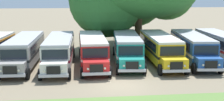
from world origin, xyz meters
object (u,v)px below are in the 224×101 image
object	(u,v)px
parked_bus_slot_1	(24,50)
parked_bus_slot_3	(93,49)
parked_bus_slot_5	(160,47)
parked_bus_slot_4	(127,47)
parked_bus_slot_6	(192,47)
parked_bus_slot_7	(222,45)
parked_bus_slot_2	(59,50)

from	to	relation	value
parked_bus_slot_1	parked_bus_slot_3	bearing A→B (deg)	90.02
parked_bus_slot_1	parked_bus_slot_5	world-z (taller)	same
parked_bus_slot_4	parked_bus_slot_6	bearing A→B (deg)	90.55
parked_bus_slot_1	parked_bus_slot_7	bearing A→B (deg)	92.35
parked_bus_slot_3	parked_bus_slot_7	size ratio (longest dim) A/B	1.00
parked_bus_slot_7	parked_bus_slot_3	bearing A→B (deg)	-87.24
parked_bus_slot_2	parked_bus_slot_3	distance (m)	3.31
parked_bus_slot_3	parked_bus_slot_5	size ratio (longest dim) A/B	1.00
parked_bus_slot_2	parked_bus_slot_7	distance (m)	17.29
parked_bus_slot_4	parked_bus_slot_5	size ratio (longest dim) A/B	1.01
parked_bus_slot_4	parked_bus_slot_3	bearing A→B (deg)	-75.53
parked_bus_slot_2	parked_bus_slot_6	world-z (taller)	same
parked_bus_slot_3	parked_bus_slot_6	xyz separation A→B (m)	(10.50, 0.14, 0.00)
parked_bus_slot_5	parked_bus_slot_6	xyz separation A→B (m)	(3.47, 0.01, 0.00)
parked_bus_slot_6	parked_bus_slot_1	bearing A→B (deg)	-85.02
parked_bus_slot_1	parked_bus_slot_5	bearing A→B (deg)	91.33
parked_bus_slot_2	parked_bus_slot_7	bearing A→B (deg)	93.48
parked_bus_slot_3	parked_bus_slot_5	xyz separation A→B (m)	(7.03, 0.13, 0.00)
parked_bus_slot_3	parked_bus_slot_5	distance (m)	7.03
parked_bus_slot_2	parked_bus_slot_4	bearing A→B (deg)	98.20
parked_bus_slot_3	parked_bus_slot_1	bearing A→B (deg)	-92.09
parked_bus_slot_5	parked_bus_slot_7	xyz separation A→B (m)	(6.95, 0.34, 0.00)
parked_bus_slot_3	parked_bus_slot_6	world-z (taller)	same
parked_bus_slot_2	parked_bus_slot_6	bearing A→B (deg)	92.67
parked_bus_slot_2	parked_bus_slot_6	size ratio (longest dim) A/B	0.99
parked_bus_slot_1	parked_bus_slot_2	distance (m)	3.47
parked_bus_slot_5	parked_bus_slot_4	bearing A→B (deg)	-96.86
parked_bus_slot_7	parked_bus_slot_2	bearing A→B (deg)	-86.86
parked_bus_slot_5	parked_bus_slot_6	distance (m)	3.47
parked_bus_slot_1	parked_bus_slot_5	xyz separation A→B (m)	(13.78, -0.05, 0.00)
parked_bus_slot_1	parked_bus_slot_7	world-z (taller)	same
parked_bus_slot_1	parked_bus_slot_6	xyz separation A→B (m)	(17.24, -0.04, 0.00)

